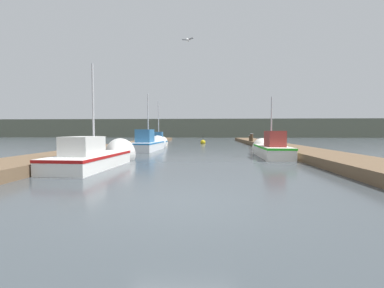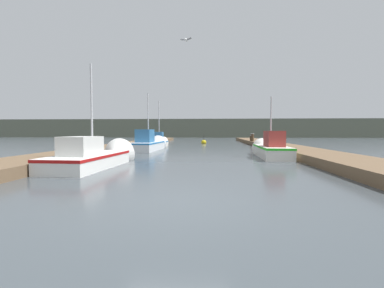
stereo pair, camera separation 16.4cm
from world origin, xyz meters
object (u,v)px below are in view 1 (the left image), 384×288
Objects in this scene: fishing_boat_2 at (150,144)px; mooring_piling_0 at (153,139)px; fishing_boat_3 at (159,142)px; fishing_boat_1 at (270,148)px; mooring_piling_1 at (252,139)px; seagull_lead at (188,40)px; fishing_boat_0 at (99,157)px; channel_buoy at (203,142)px; mooring_piling_2 at (250,140)px.

mooring_piling_0 is at bearing 102.75° from fishing_boat_2.
fishing_boat_2 is at bearing -80.11° from mooring_piling_0.
fishing_boat_1 is at bearing -51.59° from fishing_boat_3.
fishing_boat_3 is 9.59m from mooring_piling_1.
fishing_boat_2 is at bearing -45.26° from seagull_lead.
mooring_piling_0 is at bearing 96.82° from fishing_boat_0.
fishing_boat_1 is 4.50× the size of mooring_piling_1.
fishing_boat_0 is 9.33m from fishing_boat_1.
fishing_boat_0 is 9.55× the size of seagull_lead.
channel_buoy is (4.10, 18.95, -0.22)m from fishing_boat_0.
fishing_boat_0 is at bearing -87.75° from fishing_boat_2.
fishing_boat_0 reaches higher than mooring_piling_0.
fishing_boat_0 is 18.72m from mooring_piling_1.
seagull_lead is (4.88, -15.53, 4.87)m from mooring_piling_0.
fishing_boat_2 is 12.33m from mooring_piling_2.
fishing_boat_1 is 15.36m from mooring_piling_0.
mooring_piling_0 is 5.82m from channel_buoy.
fishing_boat_2 reaches higher than mooring_piling_2.
seagull_lead reaches higher than fishing_boat_3.
fishing_boat_1 is 5.00× the size of channel_buoy.
fishing_boat_3 is (-8.20, 9.08, -0.06)m from fishing_boat_1.
fishing_boat_1 is 9.37m from fishing_boat_2.
mooring_piling_0 is 16.99m from seagull_lead.
seagull_lead is (-0.42, -17.88, 5.36)m from channel_buoy.
mooring_piling_0 reaches higher than channel_buoy.
mooring_piling_2 is 1.80× the size of seagull_lead.
fishing_boat_2 is 11.57m from mooring_piling_1.
seagull_lead is at bearing -77.21° from fishing_boat_3.
fishing_boat_0 is 16.64m from mooring_piling_0.
fishing_boat_1 is at bearing 31.20° from fishing_boat_0.
fishing_boat_2 is at bearing -141.73° from mooring_piling_1.
fishing_boat_3 reaches higher than fishing_boat_0.
mooring_piling_1 is 5.73m from channel_buoy.
fishing_boat_2 is 10.58m from channel_buoy.
fishing_boat_1 is 12.24m from fishing_boat_3.
fishing_boat_1 is 15.06m from channel_buoy.
mooring_piling_2 is (1.03, 12.99, 0.04)m from fishing_boat_1.
mooring_piling_2 is (10.43, 0.85, -0.15)m from mooring_piling_0.
mooring_piling_1 is 2.17× the size of seagull_lead.
mooring_piling_1 is 1.11× the size of channel_buoy.
mooring_piling_2 is (9.13, 8.29, 0.04)m from fishing_boat_2.
mooring_piling_2 is (0.05, 1.12, -0.10)m from mooring_piling_1.
fishing_boat_2 is at bearing -137.78° from mooring_piling_2.
channel_buoy is 18.67m from seagull_lead.
mooring_piling_1 is at bearing -27.38° from channel_buoy.
seagull_lead is (3.68, -12.47, 5.13)m from fishing_boat_3.
fishing_boat_3 is at bearing -163.14° from mooring_piling_1.
fishing_boat_0 is at bearing 37.03° from seagull_lead.
fishing_boat_2 is at bearing 151.80° from fishing_boat_1.
fishing_boat_1 is 5.42× the size of mooring_piling_2.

